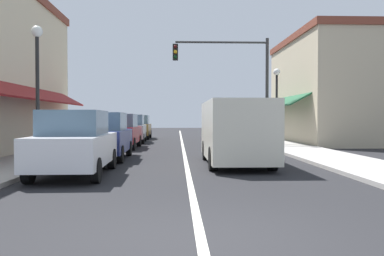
# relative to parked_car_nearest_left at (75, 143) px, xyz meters

# --- Properties ---
(ground_plane) EXTENTS (80.00, 80.00, 0.00)m
(ground_plane) POSITION_rel_parked_car_nearest_left_xyz_m (3.08, 12.08, -0.88)
(ground_plane) COLOR black
(sidewalk_left) EXTENTS (2.60, 56.00, 0.12)m
(sidewalk_left) POSITION_rel_parked_car_nearest_left_xyz_m (-2.42, 12.08, -0.82)
(sidewalk_left) COLOR gray
(sidewalk_left) RESTS_ON ground
(sidewalk_right) EXTENTS (2.60, 56.00, 0.12)m
(sidewalk_right) POSITION_rel_parked_car_nearest_left_xyz_m (8.58, 12.08, -0.82)
(sidewalk_right) COLOR #A39E99
(sidewalk_right) RESTS_ON ground
(lane_center_stripe) EXTENTS (0.14, 52.00, 0.01)m
(lane_center_stripe) POSITION_rel_parked_car_nearest_left_xyz_m (3.08, 12.08, -0.88)
(lane_center_stripe) COLOR silver
(lane_center_stripe) RESTS_ON ground
(storefront_right_block) EXTENTS (6.65, 10.20, 6.69)m
(storefront_right_block) POSITION_rel_parked_car_nearest_left_xyz_m (12.54, 14.08, 2.47)
(storefront_right_block) COLOR #BCAD8E
(storefront_right_block) RESTS_ON ground
(parked_car_nearest_left) EXTENTS (1.86, 4.14, 1.77)m
(parked_car_nearest_left) POSITION_rel_parked_car_nearest_left_xyz_m (0.00, 0.00, 0.00)
(parked_car_nearest_left) COLOR silver
(parked_car_nearest_left) RESTS_ON ground
(parked_car_second_left) EXTENTS (1.82, 4.12, 1.77)m
(parked_car_second_left) POSITION_rel_parked_car_nearest_left_xyz_m (0.00, 4.23, 0.00)
(parked_car_second_left) COLOR navy
(parked_car_second_left) RESTS_ON ground
(parked_car_third_left) EXTENTS (1.82, 4.12, 1.77)m
(parked_car_third_left) POSITION_rel_parked_car_nearest_left_xyz_m (-0.13, 9.67, 0.00)
(parked_car_third_left) COLOR maroon
(parked_car_third_left) RESTS_ON ground
(parked_car_far_left) EXTENTS (1.88, 4.15, 1.77)m
(parked_car_far_left) POSITION_rel_parked_car_nearest_left_xyz_m (-0.14, 14.48, 0.00)
(parked_car_far_left) COLOR #B7BABF
(parked_car_far_left) RESTS_ON ground
(parked_car_distant_left) EXTENTS (1.82, 4.12, 1.77)m
(parked_car_distant_left) POSITION_rel_parked_car_nearest_left_xyz_m (-0.14, 19.10, 0.00)
(parked_car_distant_left) COLOR brown
(parked_car_distant_left) RESTS_ON ground
(van_in_lane) EXTENTS (2.02, 5.19, 2.12)m
(van_in_lane) POSITION_rel_parked_car_nearest_left_xyz_m (4.71, 2.38, 0.27)
(van_in_lane) COLOR beige
(van_in_lane) RESTS_ON ground
(traffic_signal_mast_arm) EXTENTS (5.45, 0.50, 6.09)m
(traffic_signal_mast_arm) POSITION_rel_parked_car_nearest_left_xyz_m (6.05, 11.61, 3.29)
(traffic_signal_mast_arm) COLOR #333333
(traffic_signal_mast_arm) RESTS_ON ground
(street_lamp_left_near) EXTENTS (0.36, 0.36, 4.54)m
(street_lamp_left_near) POSITION_rel_parked_car_nearest_left_xyz_m (-1.75, 2.20, 2.20)
(street_lamp_left_near) COLOR black
(street_lamp_left_near) RESTS_ON ground
(street_lamp_right_mid) EXTENTS (0.36, 0.36, 4.18)m
(street_lamp_right_mid) POSITION_rel_parked_car_nearest_left_xyz_m (8.03, 10.05, 1.99)
(street_lamp_right_mid) COLOR black
(street_lamp_right_mid) RESTS_ON ground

